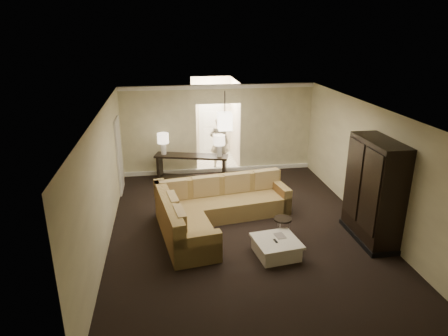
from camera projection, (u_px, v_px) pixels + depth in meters
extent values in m
plane|color=black|center=(242.00, 229.00, 9.31)|extent=(8.00, 8.00, 0.00)
cube|color=beige|center=(219.00, 129.00, 12.56)|extent=(6.00, 0.04, 2.80)
cube|color=beige|center=(304.00, 280.00, 5.12)|extent=(6.00, 0.04, 2.80)
cube|color=beige|center=(104.00, 180.00, 8.41)|extent=(0.04, 8.00, 2.80)
cube|color=beige|center=(370.00, 166.00, 9.26)|extent=(0.04, 8.00, 2.80)
cube|color=silver|center=(244.00, 110.00, 8.37)|extent=(6.00, 8.00, 0.02)
cube|color=white|center=(219.00, 87.00, 12.07)|extent=(6.00, 0.10, 0.12)
cube|color=white|center=(219.00, 170.00, 12.97)|extent=(6.00, 0.10, 0.12)
cube|color=white|center=(119.00, 156.00, 11.14)|extent=(0.05, 0.90, 2.10)
cube|color=silver|center=(215.00, 161.00, 13.96)|extent=(1.40, 2.00, 0.01)
cube|color=beige|center=(194.00, 123.00, 13.39)|extent=(0.04, 2.00, 2.80)
cube|color=beige|center=(235.00, 121.00, 13.59)|extent=(0.04, 2.00, 2.80)
cube|color=beige|center=(211.00, 116.00, 14.42)|extent=(1.40, 0.04, 2.80)
cube|color=white|center=(211.00, 125.00, 14.51)|extent=(0.90, 0.05, 2.10)
cube|color=brown|center=(224.00, 207.00, 9.89)|extent=(3.35, 1.45, 0.45)
cube|color=brown|center=(190.00, 238.00, 8.46)|extent=(1.19, 1.64, 0.45)
cube|color=brown|center=(220.00, 184.00, 10.05)|extent=(3.24, 0.75, 0.50)
cube|color=brown|center=(168.00, 210.00, 8.68)|extent=(0.65, 2.60, 0.50)
cube|color=brown|center=(280.00, 196.00, 10.28)|extent=(0.36, 0.99, 0.67)
cube|color=brown|center=(197.00, 249.00, 7.84)|extent=(0.99, 0.36, 0.67)
cube|color=#A08D55|center=(173.00, 190.00, 9.66)|extent=(0.69, 0.27, 0.50)
cube|color=#A08D55|center=(206.00, 186.00, 9.89)|extent=(0.69, 0.27, 0.50)
cube|color=#A08D55|center=(236.00, 183.00, 10.11)|extent=(0.69, 0.27, 0.50)
cube|color=#A08D55|center=(266.00, 179.00, 10.34)|extent=(0.69, 0.27, 0.50)
cube|color=#A08D55|center=(173.00, 206.00, 8.81)|extent=(0.27, 0.67, 0.50)
cube|color=#A08D55|center=(180.00, 221.00, 8.13)|extent=(0.27, 0.67, 0.50)
cube|color=silver|center=(276.00, 249.00, 8.21)|extent=(0.89, 0.89, 0.30)
cube|color=silver|center=(277.00, 241.00, 8.15)|extent=(0.99, 0.99, 0.05)
cube|color=black|center=(276.00, 241.00, 8.09)|extent=(0.06, 0.15, 0.02)
cube|color=#B9ABA2|center=(280.00, 236.00, 8.29)|extent=(0.23, 0.29, 0.01)
cube|color=black|center=(191.00, 156.00, 11.88)|extent=(2.23, 1.05, 0.06)
cube|color=black|center=(160.00, 168.00, 12.13)|extent=(0.19, 0.45, 0.79)
cube|color=black|center=(224.00, 170.00, 11.92)|extent=(0.19, 0.45, 0.79)
cube|color=black|center=(192.00, 178.00, 12.12)|extent=(2.12, 0.98, 0.04)
cube|color=black|center=(375.00, 191.00, 8.53)|extent=(0.63, 1.52, 2.28)
cube|color=black|center=(370.00, 192.00, 8.08)|extent=(0.03, 0.67, 1.73)
cube|color=black|center=(353.00, 179.00, 8.78)|extent=(0.03, 0.67, 1.73)
cube|color=black|center=(368.00, 236.00, 8.90)|extent=(0.67, 1.58, 0.11)
cylinder|color=black|center=(283.00, 219.00, 8.74)|extent=(0.40, 0.40, 0.04)
torus|color=silver|center=(282.00, 235.00, 8.87)|extent=(0.33, 0.33, 0.02)
cylinder|color=silver|center=(289.00, 229.00, 8.82)|extent=(0.02, 0.02, 0.47)
cylinder|color=silver|center=(278.00, 226.00, 8.94)|extent=(0.02, 0.02, 0.47)
cylinder|color=silver|center=(280.00, 232.00, 8.69)|extent=(0.02, 0.02, 0.47)
cylinder|color=white|center=(164.00, 149.00, 11.91)|extent=(0.16, 0.16, 0.35)
cylinder|color=#FFE4BF|center=(163.00, 138.00, 11.80)|extent=(0.34, 0.34, 0.30)
cylinder|color=white|center=(219.00, 150.00, 11.72)|extent=(0.16, 0.16, 0.35)
cylinder|color=#FFE4BF|center=(219.00, 140.00, 11.62)|extent=(0.34, 0.34, 0.30)
cylinder|color=black|center=(225.00, 102.00, 10.98)|extent=(0.02, 0.02, 0.60)
cube|color=#FFEAC6|center=(225.00, 121.00, 11.17)|extent=(0.38, 0.38, 0.48)
imported|color=beige|center=(219.00, 140.00, 13.03)|extent=(0.75, 0.56, 1.90)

